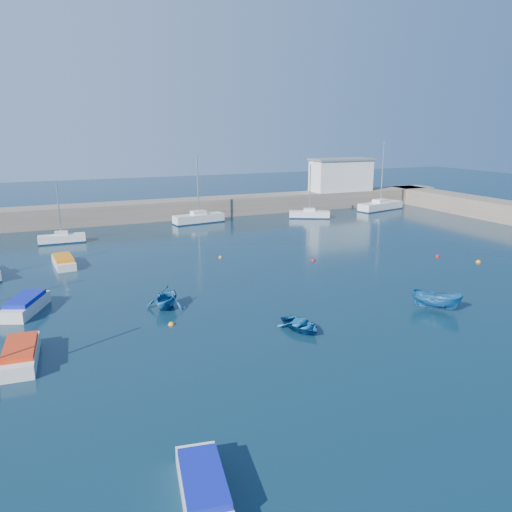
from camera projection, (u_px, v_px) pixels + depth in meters
name	position (u px, v px, depth m)	size (l,w,h in m)	color
ground	(332.00, 339.00, 30.76)	(220.00, 220.00, 0.00)	#0C2737
back_wall	(161.00, 210.00, 71.34)	(96.00, 4.50, 2.60)	#726457
right_arm	(469.00, 205.00, 75.79)	(4.50, 32.00, 2.60)	#726457
harbor_office	(341.00, 176.00, 81.92)	(10.00, 4.00, 5.00)	silver
sailboat_5	(62.00, 238.00, 56.47)	(5.07, 1.50, 6.76)	silver
sailboat_6	(199.00, 218.00, 68.43)	(7.22, 2.99, 9.26)	silver
sailboat_7	(309.00, 214.00, 72.28)	(5.90, 4.02, 7.65)	silver
sailboat_8	(380.00, 206.00, 79.37)	(8.58, 4.23, 10.73)	silver
motorboat_0	(21.00, 354.00, 27.59)	(2.01, 4.93, 1.08)	silver
motorboat_1	(26.00, 305.00, 35.19)	(3.34, 4.95, 1.15)	silver
motorboat_2	(64.00, 261.00, 46.99)	(2.02, 4.79, 0.96)	silver
motorboat_3	(203.00, 487.00, 17.38)	(2.18, 4.53, 1.02)	silver
dinghy_center	(301.00, 325.00, 32.10)	(2.28, 3.19, 0.66)	#155590
dinghy_left	(166.00, 297.00, 35.87)	(2.81, 3.26, 1.72)	#155590
dinghy_right	(437.00, 300.00, 35.70)	(1.31, 3.48, 1.34)	#155590
buoy_0	(171.00, 325.00, 32.99)	(0.43, 0.43, 0.43)	orange
buoy_1	(313.00, 261.00, 49.00)	(0.42, 0.42, 0.42)	#AE0D0D
buoy_2	(478.00, 262.00, 48.43)	(0.48, 0.48, 0.48)	orange
buoy_3	(220.00, 258.00, 50.20)	(0.37, 0.37, 0.37)	orange
buoy_4	(438.00, 257.00, 50.58)	(0.42, 0.42, 0.42)	#AE0D0D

